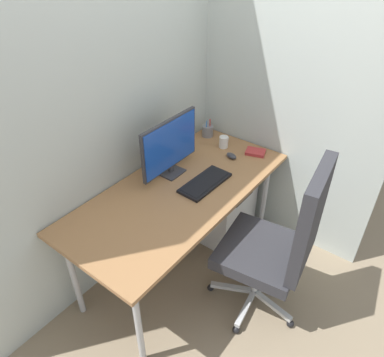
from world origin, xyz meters
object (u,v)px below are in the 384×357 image
at_px(keyboard, 205,183).
at_px(monitor, 170,146).
at_px(notebook, 255,152).
at_px(filing_cabinet, 216,199).
at_px(mouse, 231,156).
at_px(office_chair, 281,241).
at_px(coffee_mug, 224,142).
at_px(pen_holder, 208,131).

bearing_deg(keyboard, monitor, 97.56).
height_order(monitor, notebook, monitor).
height_order(filing_cabinet, mouse, mouse).
distance_m(filing_cabinet, monitor, 0.77).
relative_size(filing_cabinet, keyboard, 1.60).
xyz_separation_m(office_chair, monitor, (0.01, 0.88, 0.35)).
bearing_deg(coffee_mug, pen_holder, 71.03).
xyz_separation_m(monitor, mouse, (0.43, -0.23, -0.20)).
bearing_deg(pen_holder, office_chair, -121.63).
relative_size(filing_cabinet, monitor, 1.20).
bearing_deg(coffee_mug, mouse, -126.31).
xyz_separation_m(keyboard, notebook, (0.56, -0.07, 0.00)).
xyz_separation_m(monitor, coffee_mug, (0.53, -0.10, -0.17)).
distance_m(filing_cabinet, notebook, 0.53).
distance_m(monitor, coffee_mug, 0.56).
relative_size(keyboard, notebook, 2.76).
relative_size(office_chair, pen_holder, 7.36).
xyz_separation_m(office_chair, coffee_mug, (0.54, 0.78, 0.18)).
bearing_deg(mouse, office_chair, -109.80).
height_order(mouse, notebook, mouse).
bearing_deg(filing_cabinet, mouse, -76.37).
height_order(office_chair, mouse, office_chair).
distance_m(monitor, keyboard, 0.34).
distance_m(monitor, notebook, 0.72).
xyz_separation_m(filing_cabinet, notebook, (0.19, -0.22, 0.44)).
bearing_deg(notebook, pen_holder, 71.14).
relative_size(mouse, notebook, 0.64).
bearing_deg(notebook, monitor, 131.52).
bearing_deg(pen_holder, notebook, -90.62).
distance_m(filing_cabinet, coffee_mug, 0.49).
bearing_deg(coffee_mug, office_chair, -124.51).
bearing_deg(coffee_mug, filing_cabinet, -166.09).
relative_size(filing_cabinet, coffee_mug, 6.05).
distance_m(office_chair, pen_holder, 1.18).
bearing_deg(filing_cabinet, office_chair, -118.76).
bearing_deg(keyboard, coffee_mug, 19.52).
relative_size(filing_cabinet, pen_holder, 3.98).
bearing_deg(office_chair, filing_cabinet, 61.24).
bearing_deg(mouse, notebook, -19.57).
relative_size(monitor, coffee_mug, 5.03).
bearing_deg(keyboard, pen_holder, 34.11).
relative_size(mouse, pen_holder, 0.58).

